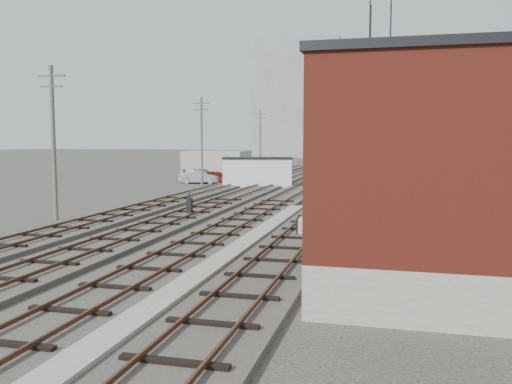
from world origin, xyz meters
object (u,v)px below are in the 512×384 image
(car_red, at_px, (216,177))
(car_silver, at_px, (200,177))
(signal_mast, at_px, (308,202))
(site_trailer, at_px, (257,172))
(switch_stand, at_px, (190,206))
(car_grey, at_px, (204,175))

(car_red, distance_m, car_silver, 1.82)
(car_red, bearing_deg, car_silver, 154.73)
(signal_mast, distance_m, site_trailer, 34.31)
(signal_mast, height_order, site_trailer, signal_mast)
(switch_stand, height_order, car_silver, switch_stand)
(switch_stand, bearing_deg, car_grey, 107.77)
(car_grey, bearing_deg, signal_mast, -168.36)
(car_red, relative_size, car_grey, 0.81)
(car_silver, distance_m, car_grey, 3.08)
(signal_mast, bearing_deg, site_trailer, 107.37)
(signal_mast, height_order, car_silver, signal_mast)
(switch_stand, bearing_deg, site_trailer, 92.69)
(car_red, relative_size, car_silver, 0.92)
(switch_stand, relative_size, car_red, 0.34)
(car_silver, bearing_deg, car_grey, -1.26)
(car_red, distance_m, car_grey, 2.88)
(car_red, bearing_deg, switch_stand, -135.54)
(signal_mast, distance_m, car_silver, 38.75)
(car_red, bearing_deg, site_trailer, -89.54)
(signal_mast, relative_size, car_grey, 0.85)
(signal_mast, xyz_separation_m, site_trailer, (-10.24, 32.73, -0.96))
(car_silver, bearing_deg, site_trailer, -118.88)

